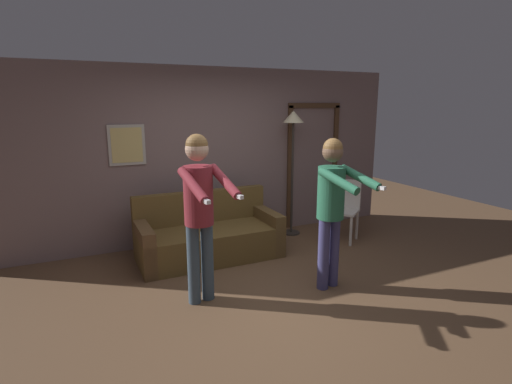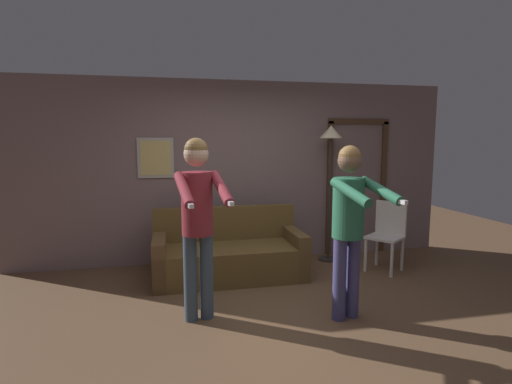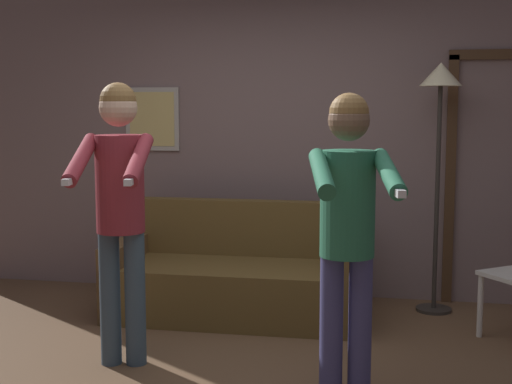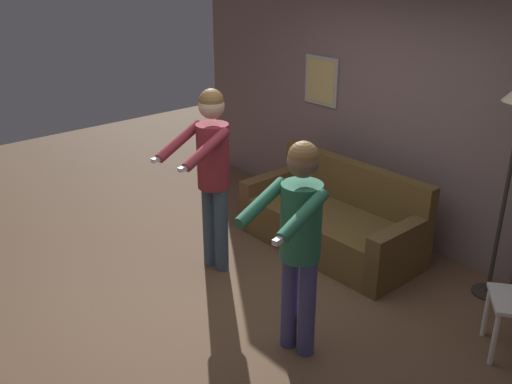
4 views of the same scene
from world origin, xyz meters
name	(u,v)px [view 4 (image 4 of 4)]	position (x,y,z in m)	size (l,w,h in m)	color
ground_plane	(248,304)	(0.00, 0.00, 0.00)	(12.00, 12.00, 0.00)	brown
back_wall_assembly	(407,120)	(0.02, 2.11, 1.30)	(6.40, 0.10, 2.60)	slate
couch	(332,223)	(-0.24, 1.35, 0.28)	(1.91, 0.86, 0.87)	brown
person_standing_left	(212,164)	(-0.71, 0.16, 1.09)	(0.51, 0.74, 1.78)	#3D5061
person_standing_right	(299,231)	(0.72, -0.12, 1.04)	(0.53, 0.69, 1.71)	#424176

